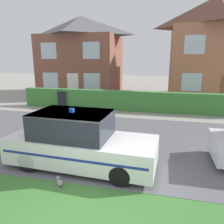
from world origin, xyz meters
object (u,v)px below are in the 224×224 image
wheelie_bin (62,100)px  house_left (82,55)px  cat (59,182)px  house_right (213,48)px  police_car (79,142)px

wheelie_bin → house_left: bearing=78.3°
cat → house_right: house_right is taller
house_left → house_right: (11.38, 0.30, 0.57)m
cat → house_right: size_ratio=0.04×
house_right → house_left: bearing=-178.5°
police_car → house_left: size_ratio=0.66×
police_car → cat: (-0.10, -1.21, -0.69)m
police_car → house_right: bearing=68.7°
cat → house_left: house_left is taller
cat → wheelie_bin: bearing=-28.4°
police_car → wheelie_bin: 8.62m
cat → wheelie_bin: size_ratio=0.26×
cat → house_right: 17.10m
cat → police_car: bearing=-58.5°
house_left → police_car: bearing=-69.8°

